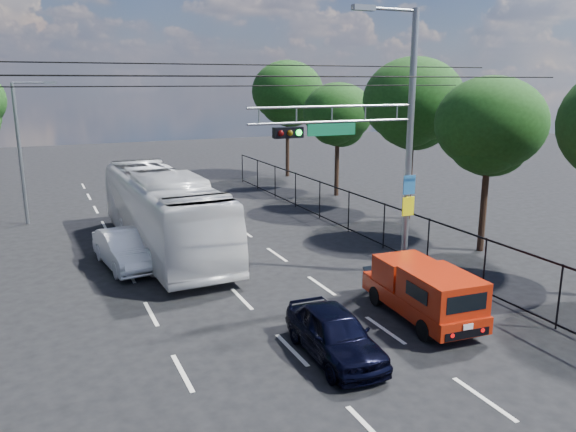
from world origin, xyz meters
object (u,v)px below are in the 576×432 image
navy_hatchback (335,333)px  white_van (125,249)px  red_pickup (423,290)px  white_bus (163,212)px  signal_mast (382,135)px

navy_hatchback → white_van: (-3.87, 9.83, 0.06)m
red_pickup → white_bus: white_bus is taller
signal_mast → red_pickup: signal_mast is taller
white_van → red_pickup: bearing=-57.1°
navy_hatchback → white_bus: size_ratio=0.32×
red_pickup → navy_hatchback: bearing=-164.4°
red_pickup → white_bus: 11.88m
red_pickup → white_van: (-7.47, 8.82, -0.21)m
white_van → signal_mast: bearing=-38.7°
red_pickup → white_van: bearing=130.3°
white_bus → white_van: 2.70m
signal_mast → white_van: size_ratio=2.20×
white_bus → white_van: white_bus is taller
white_bus → white_van: size_ratio=2.79×
navy_hatchback → white_van: bearing=114.1°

